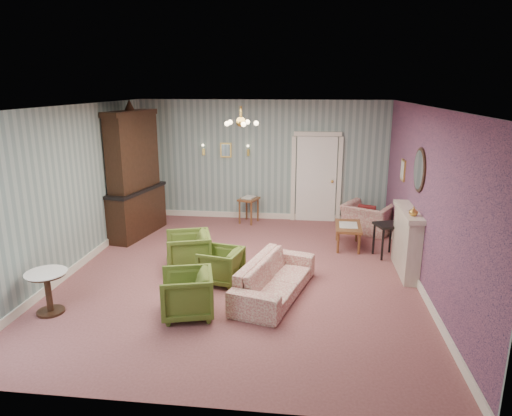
# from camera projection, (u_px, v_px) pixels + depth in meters

# --- Properties ---
(floor) EXTENTS (7.00, 7.00, 0.00)m
(floor) POSITION_uv_depth(u_px,v_px,m) (242.00, 273.00, 8.10)
(floor) COLOR #8D5252
(floor) RESTS_ON ground
(ceiling) EXTENTS (7.00, 7.00, 0.00)m
(ceiling) POSITION_uv_depth(u_px,v_px,m) (241.00, 106.00, 7.34)
(ceiling) COLOR white
(ceiling) RESTS_ON ground
(wall_back) EXTENTS (6.00, 0.00, 6.00)m
(wall_back) POSITION_uv_depth(u_px,v_px,m) (263.00, 161.00, 11.08)
(wall_back) COLOR slate
(wall_back) RESTS_ON ground
(wall_front) EXTENTS (6.00, 0.00, 6.00)m
(wall_front) POSITION_uv_depth(u_px,v_px,m) (187.00, 277.00, 4.36)
(wall_front) COLOR slate
(wall_front) RESTS_ON ground
(wall_left) EXTENTS (0.00, 7.00, 7.00)m
(wall_left) POSITION_uv_depth(u_px,v_px,m) (73.00, 189.00, 8.06)
(wall_left) COLOR slate
(wall_left) RESTS_ON ground
(wall_right) EXTENTS (0.00, 7.00, 7.00)m
(wall_right) POSITION_uv_depth(u_px,v_px,m) (425.00, 199.00, 7.38)
(wall_right) COLOR slate
(wall_right) RESTS_ON ground
(wall_right_floral) EXTENTS (0.00, 7.00, 7.00)m
(wall_right_floral) POSITION_uv_depth(u_px,v_px,m) (424.00, 199.00, 7.38)
(wall_right_floral) COLOR #B35973
(wall_right_floral) RESTS_ON ground
(door) EXTENTS (1.12, 0.12, 2.16)m
(door) POSITION_uv_depth(u_px,v_px,m) (316.00, 177.00, 10.99)
(door) COLOR white
(door) RESTS_ON floor
(olive_chair_a) EXTENTS (0.83, 0.86, 0.74)m
(olive_chair_a) POSITION_uv_depth(u_px,v_px,m) (187.00, 292.00, 6.53)
(olive_chair_a) COLOR #516623
(olive_chair_a) RESTS_ON floor
(olive_chair_b) EXTENTS (0.73, 0.76, 0.66)m
(olive_chair_b) POSITION_uv_depth(u_px,v_px,m) (221.00, 264.00, 7.65)
(olive_chair_b) COLOR #516623
(olive_chair_b) RESTS_ON floor
(olive_chair_c) EXTENTS (0.90, 0.93, 0.78)m
(olive_chair_c) POSITION_uv_depth(u_px,v_px,m) (188.00, 250.00, 8.13)
(olive_chair_c) COLOR #516623
(olive_chair_c) RESTS_ON floor
(sofa_chintz) EXTENTS (1.09, 2.07, 0.78)m
(sofa_chintz) POSITION_uv_depth(u_px,v_px,m) (275.00, 272.00, 7.17)
(sofa_chintz) COLOR #9F4044
(sofa_chintz) RESTS_ON floor
(wingback_chair) EXTENTS (1.21, 1.07, 0.89)m
(wingback_chair) POSITION_uv_depth(u_px,v_px,m) (368.00, 213.00, 10.24)
(wingback_chair) COLOR #9F4044
(wingback_chair) RESTS_ON floor
(dresser) EXTENTS (0.92, 1.81, 2.88)m
(dresser) POSITION_uv_depth(u_px,v_px,m) (133.00, 171.00, 9.85)
(dresser) COLOR black
(dresser) RESTS_ON floor
(fireplace) EXTENTS (0.30, 1.40, 1.16)m
(fireplace) POSITION_uv_depth(u_px,v_px,m) (406.00, 241.00, 8.01)
(fireplace) COLOR beige
(fireplace) RESTS_ON floor
(mantel_vase) EXTENTS (0.15, 0.15, 0.15)m
(mantel_vase) POSITION_uv_depth(u_px,v_px,m) (414.00, 211.00, 7.46)
(mantel_vase) COLOR gold
(mantel_vase) RESTS_ON fireplace
(oval_mirror) EXTENTS (0.04, 0.76, 0.84)m
(oval_mirror) POSITION_uv_depth(u_px,v_px,m) (419.00, 170.00, 7.66)
(oval_mirror) COLOR white
(oval_mirror) RESTS_ON wall_right
(framed_print) EXTENTS (0.04, 0.34, 0.42)m
(framed_print) POSITION_uv_depth(u_px,v_px,m) (403.00, 170.00, 9.02)
(framed_print) COLOR gold
(framed_print) RESTS_ON wall_right
(coffee_table) EXTENTS (0.54, 0.94, 0.47)m
(coffee_table) POSITION_uv_depth(u_px,v_px,m) (348.00, 236.00, 9.36)
(coffee_table) COLOR brown
(coffee_table) RESTS_ON floor
(side_table_black) EXTENTS (0.57, 0.57, 0.66)m
(side_table_black) POSITION_uv_depth(u_px,v_px,m) (387.00, 240.00, 8.81)
(side_table_black) COLOR black
(side_table_black) RESTS_ON floor
(pedestal_table) EXTENTS (0.72, 0.72, 0.64)m
(pedestal_table) POSITION_uv_depth(u_px,v_px,m) (48.00, 292.00, 6.62)
(pedestal_table) COLOR black
(pedestal_table) RESTS_ON floor
(nesting_table) EXTENTS (0.53, 0.60, 0.66)m
(nesting_table) POSITION_uv_depth(u_px,v_px,m) (249.00, 209.00, 11.02)
(nesting_table) COLOR brown
(nesting_table) RESTS_ON floor
(gilt_mirror_back) EXTENTS (0.28, 0.06, 0.36)m
(gilt_mirror_back) POSITION_uv_depth(u_px,v_px,m) (226.00, 150.00, 11.07)
(gilt_mirror_back) COLOR gold
(gilt_mirror_back) RESTS_ON wall_back
(sconce_left) EXTENTS (0.16, 0.12, 0.30)m
(sconce_left) POSITION_uv_depth(u_px,v_px,m) (203.00, 150.00, 11.12)
(sconce_left) COLOR gold
(sconce_left) RESTS_ON wall_back
(sconce_right) EXTENTS (0.16, 0.12, 0.30)m
(sconce_right) POSITION_uv_depth(u_px,v_px,m) (248.00, 151.00, 10.99)
(sconce_right) COLOR gold
(sconce_right) RESTS_ON wall_back
(chandelier) EXTENTS (0.56, 0.56, 0.36)m
(chandelier) POSITION_uv_depth(u_px,v_px,m) (241.00, 123.00, 7.41)
(chandelier) COLOR gold
(chandelier) RESTS_ON ceiling
(burgundy_cushion) EXTENTS (0.41, 0.28, 0.39)m
(burgundy_cushion) POSITION_uv_depth(u_px,v_px,m) (367.00, 214.00, 10.09)
(burgundy_cushion) COLOR maroon
(burgundy_cushion) RESTS_ON wingback_chair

